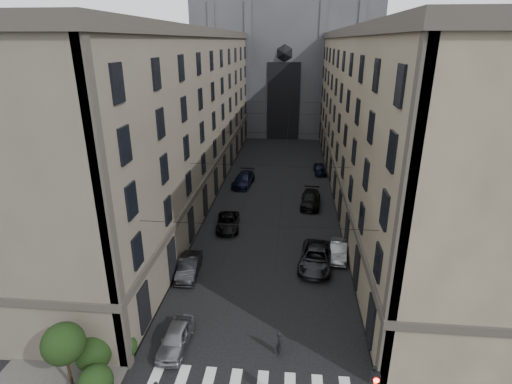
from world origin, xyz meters
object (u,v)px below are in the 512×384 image
(car_left_far, at_px, (244,179))
(gothic_tower, at_px, (286,39))
(car_right_midfar, at_px, (311,199))
(car_right_far, at_px, (320,169))
(car_left_near, at_px, (176,338))
(car_right_midnear, at_px, (316,258))
(pedestrian, at_px, (280,343))
(car_right_near, at_px, (338,250))
(car_left_midfar, at_px, (228,222))
(car_left_midnear, at_px, (189,267))

(car_left_far, bearing_deg, gothic_tower, 90.42)
(car_right_midfar, relative_size, car_right_far, 1.29)
(car_right_far, bearing_deg, car_left_near, -110.30)
(car_right_midnear, bearing_deg, gothic_tower, 101.64)
(gothic_tower, height_order, pedestrian, gothic_tower)
(pedestrian, bearing_deg, car_right_near, -32.07)
(gothic_tower, distance_m, car_left_far, 41.33)
(car_right_midfar, bearing_deg, pedestrian, -91.57)
(car_right_midfar, bearing_deg, car_left_midfar, -136.49)
(car_right_near, bearing_deg, gothic_tower, 103.90)
(car_right_far, bearing_deg, car_right_near, -92.81)
(car_right_midnear, height_order, car_right_midfar, car_right_midnear)
(gothic_tower, bearing_deg, car_right_midnear, -85.76)
(car_right_midnear, bearing_deg, car_left_midnear, -160.11)
(car_right_midnear, distance_m, car_right_midfar, 13.10)
(car_right_midfar, bearing_deg, car_right_far, 86.69)
(car_right_near, xyz_separation_m, car_right_midfar, (-2.00, 11.48, 0.08))
(car_left_far, xyz_separation_m, car_right_far, (10.13, 5.78, -0.09))
(car_left_near, height_order, car_right_midnear, car_right_midnear)
(car_left_near, relative_size, car_right_far, 0.99)
(car_left_midnear, xyz_separation_m, car_right_midfar, (10.16, 15.35, 0.04))
(car_right_midnear, bearing_deg, car_left_near, -123.59)
(car_left_midnear, height_order, car_right_far, car_left_midnear)
(car_left_midfar, relative_size, car_right_midnear, 0.83)
(car_left_midnear, distance_m, pedestrian, 11.02)
(car_left_midnear, relative_size, pedestrian, 2.70)
(car_left_midfar, distance_m, car_right_far, 21.21)
(car_left_midfar, xyz_separation_m, car_left_far, (-0.03, 12.88, 0.13))
(car_left_midnear, distance_m, car_right_midnear, 10.41)
(gothic_tower, relative_size, pedestrian, 35.96)
(gothic_tower, distance_m, car_left_near, 69.27)
(gothic_tower, height_order, car_left_near, gothic_tower)
(gothic_tower, distance_m, car_right_far, 36.46)
(car_left_near, distance_m, pedestrian, 6.32)
(car_right_far, bearing_deg, gothic_tower, 97.04)
(car_left_far, relative_size, pedestrian, 3.35)
(gothic_tower, relative_size, car_right_midfar, 11.09)
(car_right_midnear, relative_size, car_right_far, 1.40)
(gothic_tower, distance_m, car_right_midfar, 46.98)
(car_left_midfar, distance_m, car_left_far, 12.88)
(car_left_near, distance_m, car_left_midnear, 8.13)
(car_right_midnear, bearing_deg, pedestrian, -96.90)
(car_left_near, bearing_deg, car_left_midfar, 90.37)
(gothic_tower, xyz_separation_m, car_left_midfar, (-4.20, -50.30, -17.14))
(car_left_near, xyz_separation_m, car_right_midnear, (8.94, 10.28, 0.11))
(car_left_near, xyz_separation_m, car_right_near, (10.94, 11.91, -0.00))
(car_right_midfar, xyz_separation_m, pedestrian, (-2.62, -23.38, 0.05))
(car_right_midnear, xyz_separation_m, car_right_midfar, (0.00, 13.10, -0.03))
(car_right_far, bearing_deg, car_right_midfar, -101.67)
(gothic_tower, distance_m, car_right_midnear, 59.32)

